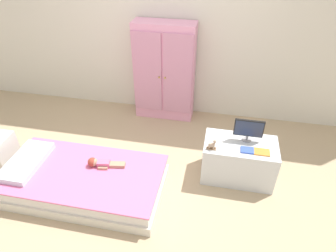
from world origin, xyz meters
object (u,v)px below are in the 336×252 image
object	(u,v)px
rocking_horse_toy	(212,145)
tv_stand	(238,160)
book_blue	(247,150)
wardrobe	(165,72)
tv_monitor	(249,129)
bed	(84,181)
book_orange	(262,152)
doll	(99,163)

from	to	relation	value
rocking_horse_toy	tv_stand	bearing A→B (deg)	25.55
book_blue	wardrobe	bearing A→B (deg)	133.15
book_blue	rocking_horse_toy	bearing A→B (deg)	-173.16
tv_monitor	rocking_horse_toy	size ratio (longest dim) A/B	2.55
bed	tv_stand	distance (m)	1.67
bed	book_orange	bearing A→B (deg)	13.57
tv_monitor	wardrobe	bearing A→B (deg)	137.61
bed	rocking_horse_toy	world-z (taller)	rocking_horse_toy
rocking_horse_toy	book_orange	size ratio (longest dim) A/B	0.75
bed	tv_stand	world-z (taller)	tv_stand
doll	book_blue	xyz separation A→B (m)	(1.49, 0.31, 0.17)
doll	rocking_horse_toy	bearing A→B (deg)	12.98
doll	tv_stand	xyz separation A→B (m)	(1.44, 0.40, -0.06)
bed	book_blue	xyz separation A→B (m)	(1.64, 0.43, 0.34)
rocking_horse_toy	book_blue	size ratio (longest dim) A/B	0.90
tv_monitor	rocking_horse_toy	distance (m)	0.42
book_blue	book_orange	size ratio (longest dim) A/B	0.83
doll	rocking_horse_toy	distance (m)	1.19
doll	book_blue	size ratio (longest dim) A/B	3.00
tv_monitor	book_blue	bearing A→B (deg)	-88.68
bed	book_blue	bearing A→B (deg)	14.71
wardrobe	tv_monitor	bearing A→B (deg)	-42.39
bed	wardrobe	xyz separation A→B (m)	(0.53, 1.61, 0.55)
wardrobe	tv_monitor	xyz separation A→B (m)	(1.10, -1.01, -0.07)
rocking_horse_toy	book_orange	world-z (taller)	rocking_horse_toy
book_orange	tv_stand	bearing A→B (deg)	153.67
tv_stand	book_blue	bearing A→B (deg)	-59.90
tv_monitor	rocking_horse_toy	world-z (taller)	tv_monitor
wardrobe	tv_stand	xyz separation A→B (m)	(1.05, -1.08, -0.45)
wardrobe	book_blue	bearing A→B (deg)	-46.85
wardrobe	rocking_horse_toy	world-z (taller)	wardrobe
bed	wardrobe	size ratio (longest dim) A/B	1.23
wardrobe	tv_monitor	distance (m)	1.49
tv_stand	book_blue	distance (m)	0.26
tv_stand	book_orange	bearing A→B (deg)	-26.33
bed	book_blue	world-z (taller)	book_blue
wardrobe	tv_stand	world-z (taller)	wardrobe
bed	tv_monitor	distance (m)	1.81
bed	wardrobe	world-z (taller)	wardrobe
rocking_horse_toy	book_orange	distance (m)	0.50
doll	tv_monitor	size ratio (longest dim) A/B	1.30
doll	tv_stand	world-z (taller)	tv_stand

